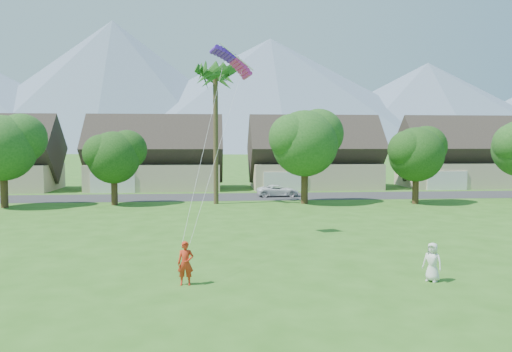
{
  "coord_description": "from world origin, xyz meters",
  "views": [
    {
      "loc": [
        -2.33,
        -16.45,
        5.66
      ],
      "look_at": [
        0.0,
        10.0,
        3.8
      ],
      "focal_mm": 35.0,
      "sensor_mm": 36.0,
      "label": 1
    }
  ],
  "objects": [
    {
      "name": "street",
      "position": [
        0.0,
        34.0,
        0.01
      ],
      "size": [
        90.0,
        7.0,
        0.01
      ],
      "primitive_type": "cube",
      "color": "#2D2D30",
      "rests_on": "ground"
    },
    {
      "name": "parafoil_kite",
      "position": [
        -1.1,
        12.93,
        10.39
      ],
      "size": [
        2.81,
        1.27,
        0.5
      ],
      "rotation": [
        0.0,
        0.0,
        0.23
      ],
      "color": "#541BCB",
      "rests_on": "ground"
    },
    {
      "name": "kite_flyer",
      "position": [
        -3.4,
        3.01,
        0.87
      ],
      "size": [
        0.65,
        0.44,
        1.73
      ],
      "primitive_type": "imported",
      "rotation": [
        0.0,
        0.0,
        -0.04
      ],
      "color": "red",
      "rests_on": "ground"
    },
    {
      "name": "ground",
      "position": [
        0.0,
        0.0,
        0.0
      ],
      "size": [
        500.0,
        500.0,
        0.0
      ],
      "primitive_type": "plane",
      "color": "#2D6019",
      "rests_on": "ground"
    },
    {
      "name": "tree_row",
      "position": [
        -1.14,
        27.92,
        4.89
      ],
      "size": [
        62.27,
        6.67,
        8.45
      ],
      "color": "#47301C",
      "rests_on": "ground"
    },
    {
      "name": "mountain_ridge",
      "position": [
        10.4,
        260.0,
        29.07
      ],
      "size": [
        540.0,
        240.0,
        70.0
      ],
      "color": "slate",
      "rests_on": "ground"
    },
    {
      "name": "houses_row",
      "position": [
        0.49,
        42.99,
        3.44
      ],
      "size": [
        72.75,
        8.19,
        8.86
      ],
      "color": "beige",
      "rests_on": "ground"
    },
    {
      "name": "fan_palm",
      "position": [
        -2.0,
        28.5,
        11.8
      ],
      "size": [
        3.0,
        3.0,
        13.8
      ],
      "color": "#4C3D26",
      "rests_on": "ground"
    },
    {
      "name": "watcher",
      "position": [
        6.5,
        2.65,
        0.79
      ],
      "size": [
        0.9,
        0.9,
        1.58
      ],
      "primitive_type": "imported",
      "rotation": [
        0.0,
        0.0,
        -0.78
      ],
      "color": "silver",
      "rests_on": "ground"
    },
    {
      "name": "parked_car",
      "position": [
        4.36,
        34.0,
        0.6
      ],
      "size": [
        4.39,
        2.18,
        1.19
      ],
      "primitive_type": "imported",
      "rotation": [
        0.0,
        0.0,
        1.62
      ],
      "color": "white",
      "rests_on": "ground"
    }
  ]
}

